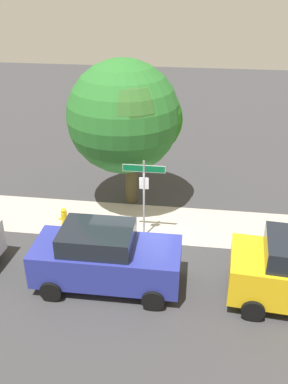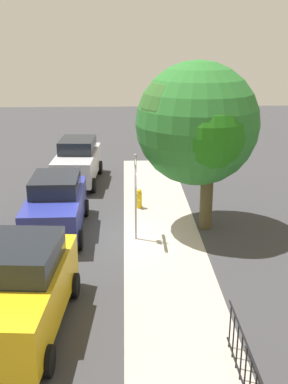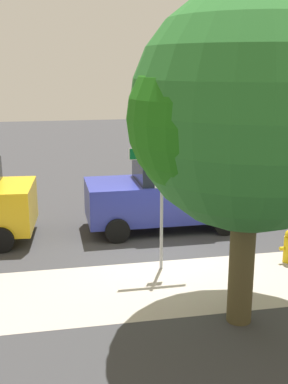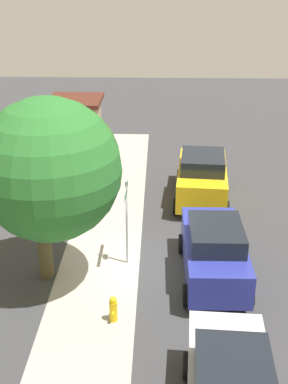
{
  "view_description": "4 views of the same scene",
  "coord_description": "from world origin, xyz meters",
  "px_view_note": "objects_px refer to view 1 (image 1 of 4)",
  "views": [
    {
      "loc": [
        1.97,
        -12.09,
        8.41
      ],
      "look_at": [
        0.31,
        0.08,
        1.94
      ],
      "focal_mm": 39.51,
      "sensor_mm": 36.0,
      "label": 1
    },
    {
      "loc": [
        14.91,
        0.08,
        6.57
      ],
      "look_at": [
        0.96,
        0.64,
        1.89
      ],
      "focal_mm": 44.53,
      "sensor_mm": 36.0,
      "label": 2
    },
    {
      "loc": [
        2.56,
        10.19,
        4.45
      ],
      "look_at": [
        0.6,
        0.09,
        1.72
      ],
      "focal_mm": 45.11,
      "sensor_mm": 36.0,
      "label": 3
    },
    {
      "loc": [
        -13.84,
        -0.58,
        8.97
      ],
      "look_at": [
        0.91,
        -0.13,
        2.27
      ],
      "focal_mm": 46.98,
      "sensor_mm": 36.0,
      "label": 4
    }
  ],
  "objects_px": {
    "car_blue": "(105,257)",
    "shade_tree": "(126,118)",
    "street_sign": "(144,184)",
    "fire_hydrant": "(64,218)"
  },
  "relations": [
    {
      "from": "street_sign",
      "to": "fire_hydrant",
      "type": "relative_size",
      "value": 3.73
    },
    {
      "from": "car_blue",
      "to": "shade_tree",
      "type": "bearing_deg",
      "value": 91.49
    },
    {
      "from": "street_sign",
      "to": "fire_hydrant",
      "type": "distance_m",
      "value": 3.41
    },
    {
      "from": "street_sign",
      "to": "shade_tree",
      "type": "distance_m",
      "value": 2.78
    },
    {
      "from": "street_sign",
      "to": "car_blue",
      "type": "relative_size",
      "value": 0.68
    },
    {
      "from": "shade_tree",
      "to": "car_blue",
      "type": "bearing_deg",
      "value": -88.06
    },
    {
      "from": "street_sign",
      "to": "shade_tree",
      "type": "relative_size",
      "value": 0.51
    },
    {
      "from": "shade_tree",
      "to": "car_blue",
      "type": "relative_size",
      "value": 1.34
    },
    {
      "from": "fire_hydrant",
      "to": "street_sign",
      "type": "bearing_deg",
      "value": -3.83
    },
    {
      "from": "shade_tree",
      "to": "fire_hydrant",
      "type": "relative_size",
      "value": 7.39
    }
  ]
}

